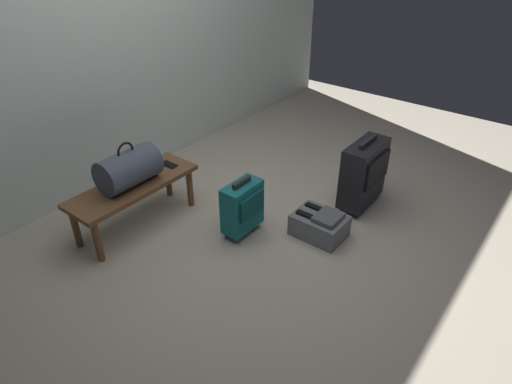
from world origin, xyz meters
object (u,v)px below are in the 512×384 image
(duffel_bag_slate, at_px, (129,168))
(suitcase_upright_charcoal, at_px, (364,173))
(bench, at_px, (134,190))
(backpack_grey, at_px, (320,225))
(cell_phone, at_px, (169,164))
(suitcase_small_teal, at_px, (243,206))

(duffel_bag_slate, xyz_separation_m, suitcase_upright_charcoal, (1.31, -1.23, -0.19))
(bench, distance_m, suitcase_upright_charcoal, 1.79)
(bench, xyz_separation_m, backpack_grey, (0.74, -1.18, -0.22))
(cell_phone, xyz_separation_m, suitcase_small_teal, (0.05, -0.71, -0.13))
(bench, distance_m, cell_phone, 0.36)
(suitcase_small_teal, bearing_deg, bench, 120.26)
(suitcase_small_teal, bearing_deg, cell_phone, 94.35)
(duffel_bag_slate, distance_m, cell_phone, 0.39)
(suitcase_small_teal, relative_size, backpack_grey, 1.21)
(cell_phone, bearing_deg, backpack_grey, -72.03)
(bench, bearing_deg, suitcase_upright_charcoal, -43.39)
(suitcase_upright_charcoal, distance_m, backpack_grey, 0.60)
(cell_phone, distance_m, suitcase_upright_charcoal, 1.55)
(suitcase_upright_charcoal, bearing_deg, bench, 136.61)
(backpack_grey, bearing_deg, suitcase_upright_charcoal, -5.36)
(duffel_bag_slate, height_order, suitcase_small_teal, duffel_bag_slate)
(bench, relative_size, duffel_bag_slate, 2.27)
(duffel_bag_slate, bearing_deg, suitcase_small_teal, -58.99)
(backpack_grey, bearing_deg, suitcase_small_teal, 124.99)
(bench, height_order, suitcase_upright_charcoal, suitcase_upright_charcoal)
(duffel_bag_slate, bearing_deg, suitcase_upright_charcoal, -43.12)
(suitcase_upright_charcoal, bearing_deg, duffel_bag_slate, 136.88)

